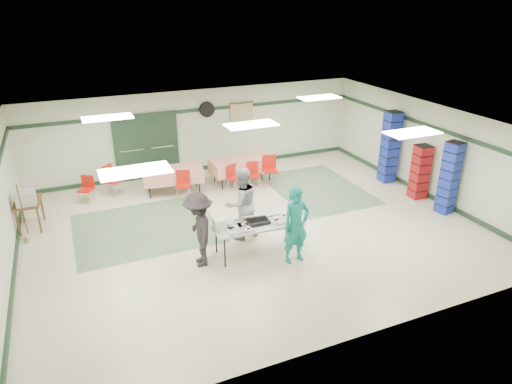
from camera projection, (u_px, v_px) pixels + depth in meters
name	position (u px, v px, depth m)	size (l,w,h in m)	color
floor	(252.00, 227.00, 11.67)	(11.00, 11.00, 0.00)	beige
ceiling	(251.00, 124.00, 10.59)	(11.00, 11.00, 0.00)	silver
wall_back	(199.00, 131.00, 14.92)	(11.00, 11.00, 0.00)	beige
wall_front	(359.00, 273.00, 7.34)	(11.00, 11.00, 0.00)	beige
wall_right	(428.00, 150.00, 13.12)	(9.00, 9.00, 0.00)	beige
trim_back	(198.00, 110.00, 14.62)	(11.00, 0.06, 0.10)	#1C3320
baseboard_back	(201.00, 168.00, 15.41)	(11.00, 0.06, 0.12)	#1C3320
baseboard_left	(14.00, 272.00, 9.67)	(9.00, 0.06, 0.12)	#1C3320
trim_right	(430.00, 126.00, 12.83)	(9.00, 0.06, 0.10)	#1C3320
baseboard_right	(420.00, 191.00, 13.62)	(9.00, 0.06, 0.12)	#1C3320
green_patch_a	(146.00, 228.00, 11.61)	(3.50, 3.00, 0.01)	#5B7757
green_patch_b	(317.00, 189.00, 13.94)	(2.50, 3.50, 0.01)	#5B7757
double_door_left	(132.00, 149.00, 14.19)	(0.90, 0.06, 2.10)	gray
double_door_right	(162.00, 145.00, 14.54)	(0.90, 0.06, 2.10)	gray
door_frame	(147.00, 147.00, 14.35)	(2.00, 0.03, 2.15)	#1C3320
wall_fan	(207.00, 109.00, 14.70)	(0.50, 0.50, 0.10)	black
scroll_banner	(242.00, 112.00, 15.21)	(0.80, 0.02, 0.60)	#CEBC80
serving_table	(257.00, 224.00, 10.23)	(2.06, 0.90, 0.76)	#A3A29E
sheet_tray_right	(283.00, 219.00, 10.36)	(0.61, 0.46, 0.02)	silver
sheet_tray_mid	(249.00, 223.00, 10.20)	(0.55, 0.42, 0.02)	silver
sheet_tray_left	(239.00, 229.00, 9.94)	(0.59, 0.45, 0.02)	silver
baking_pan	(257.00, 221.00, 10.20)	(0.53, 0.33, 0.08)	black
foam_box_stack	(219.00, 224.00, 9.93)	(0.26, 0.24, 0.24)	white
volunteer_teal	(296.00, 225.00, 9.86)	(0.64, 0.42, 1.76)	#13847C
volunteer_grey	(241.00, 204.00, 10.84)	(0.87, 0.68, 1.79)	#98999E
volunteer_dark	(199.00, 230.00, 9.74)	(1.09, 0.63, 1.69)	black
dining_table_a	(242.00, 164.00, 14.28)	(1.99, 0.97, 0.77)	red
dining_table_b	(173.00, 174.00, 13.49)	(1.83, 1.00, 0.77)	red
chair_a	(253.00, 172.00, 13.88)	(0.44, 0.44, 0.80)	red
chair_b	(233.00, 175.00, 13.64)	(0.49, 0.49, 0.81)	red
chair_c	(270.00, 167.00, 14.06)	(0.52, 0.52, 0.93)	red
chair_d	(183.00, 182.00, 13.08)	(0.51, 0.51, 0.85)	red
chair_loose_a	(111.00, 177.00, 13.25)	(0.62, 0.62, 0.94)	red
chair_loose_b	(87.00, 186.00, 12.87)	(0.51, 0.51, 0.79)	red
crate_stack_blue_a	(390.00, 147.00, 14.10)	(0.43, 0.43, 2.24)	#192097
crate_stack_red	(420.00, 172.00, 13.04)	(0.41, 0.41, 1.59)	#A1101B
crate_stack_blue_b	(449.00, 178.00, 12.06)	(0.38, 0.38, 1.99)	#192097
printer_table	(28.00, 204.00, 11.38)	(0.68, 0.98, 0.74)	brown
office_printer	(26.00, 198.00, 11.08)	(0.44, 0.39, 0.35)	#B7B7B2
broom	(23.00, 211.00, 10.78)	(0.03, 0.03, 1.45)	brown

